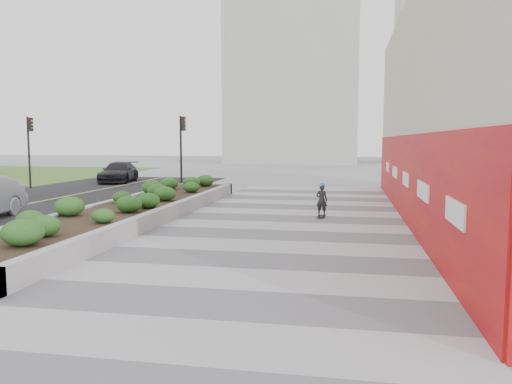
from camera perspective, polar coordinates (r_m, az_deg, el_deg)
ground at (r=10.10m, az=-1.45°, el=-10.22°), size 160.00×160.00×0.00m
walkway at (r=12.96m, az=1.31°, el=-6.58°), size 8.00×36.00×0.01m
building at (r=19.16m, az=25.81°, el=8.82°), size 6.04×24.08×8.00m
planter at (r=18.28m, az=-13.89°, el=-1.78°), size 3.00×18.00×0.90m
traffic_signal_near at (r=28.53m, az=-8.45°, el=5.73°), size 0.33×0.28×4.20m
traffic_signal_far at (r=32.28m, az=-24.46°, el=5.28°), size 0.33×0.28×4.20m
distant_bldg_north_l at (r=65.27m, az=4.36°, el=12.19°), size 16.00×12.00×20.00m
distant_bldg_north_r at (r=71.29m, az=21.46°, el=12.89°), size 14.00×10.00×24.00m
manhole_cover at (r=12.89m, az=3.52°, el=-6.66°), size 0.44×0.44×0.01m
skateboarder at (r=18.27m, az=7.52°, el=-0.90°), size 0.46×0.74×1.30m
car_dark at (r=35.08m, az=-15.42°, el=2.20°), size 2.75×4.95×1.36m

